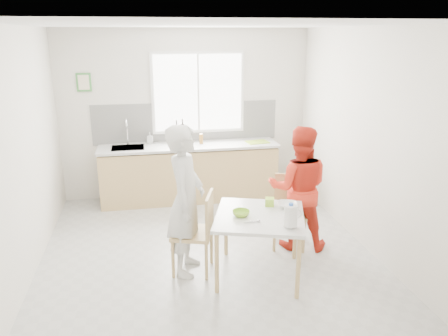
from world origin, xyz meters
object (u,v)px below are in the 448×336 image
Objects in this scene: dining_table at (260,221)px; milk_jug at (291,215)px; bowl_green at (241,213)px; bowl_white at (287,205)px; chair_far at (290,207)px; wine_bottle_b at (177,134)px; wine_bottle_a at (183,133)px; chair_left at (199,229)px; person_red at (298,188)px; person_white at (186,201)px.

dining_table is 4.87× the size of milk_jug.
bowl_green is at bearing 176.42° from dining_table.
chair_far is at bearing 67.36° from bowl_white.
dining_table is 6.29× the size of bowl_green.
chair_far is at bearing 40.05° from bowl_green.
wine_bottle_b reaches higher than dining_table.
chair_far is 1.16m from milk_jug.
dining_table is at bearing -157.81° from bowl_white.
milk_jug is (0.43, -0.38, 0.10)m from bowl_green.
wine_bottle_a is 0.10m from wine_bottle_b.
chair_far is 1.06m from bowl_green.
milk_jug is at bearing 74.45° from chair_left.
person_red reaches higher than bowl_green.
chair_far is 3.73× the size of milk_jug.
person_white is at bearing -94.90° from wine_bottle_a.
chair_far is at bearing -30.46° from person_red.
milk_jug is at bearing -105.07° from bowl_white.
dining_table is 0.90m from chair_far.
person_red is at bearing 42.13° from dining_table.
milk_jug reaches higher than bowl_white.
person_red is 6.41× the size of milk_jug.
wine_bottle_a reaches higher than dining_table.
person_red is 7.00× the size of bowl_white.
person_white is 1.15m from bowl_white.
bowl_green is (0.44, -0.19, 0.24)m from chair_left.
chair_left is at bearing 164.45° from milk_jug.
wine_bottle_a is at bearing -164.15° from chair_left.
person_white is 0.62m from bowl_green.
wine_bottle_a is (0.20, 2.38, 0.23)m from person_white.
chair_left reaches higher than bowl_green.
person_red is (0.66, 0.59, 0.13)m from dining_table.
bowl_green reaches higher than bowl_white.
bowl_white is 2.71m from wine_bottle_b.
wine_bottle_a reaches higher than bowl_green.
chair_left is at bearing 162.38° from dining_table.
dining_table is at bearing 59.74° from person_red.
person_red is 1.04m from bowl_green.
wine_bottle_a is at bearing 12.72° from person_white.
dining_table is 0.47m from milk_jug.
person_white is 7.63× the size of bowl_white.
person_red is at bearing 124.18° from chair_left.
chair_far is 1.47m from person_white.
person_red is (0.07, -0.08, 0.28)m from chair_far.
wine_bottle_b is (-1.03, 2.49, 0.31)m from bowl_white.
wine_bottle_b is (-0.02, 2.43, 0.55)m from chair_left.
person_white reaches higher than chair_left.
chair_left is at bearing -141.48° from chair_far.
bowl_green is at bearing -122.34° from chair_far.
person_white reaches higher than bowl_white.
dining_table is 0.76× the size of person_red.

